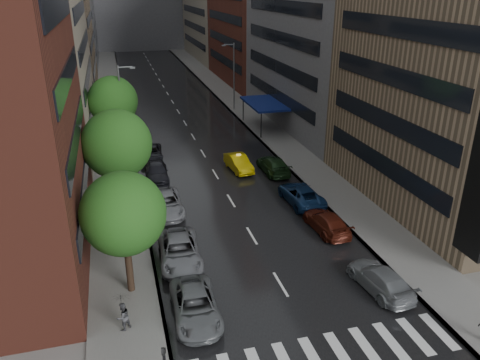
{
  "coord_description": "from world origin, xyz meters",
  "views": [
    {
      "loc": [
        -8.44,
        -17.77,
        16.56
      ],
      "look_at": [
        0.0,
        13.2,
        3.0
      ],
      "focal_mm": 35.0,
      "sensor_mm": 36.0,
      "label": 1
    }
  ],
  "objects": [
    {
      "name": "tree_mid",
      "position": [
        -8.6,
        16.09,
        5.62
      ],
      "size": [
        5.16,
        5.16,
        8.22
      ],
      "color": "#382619",
      "rests_on": "ground"
    },
    {
      "name": "tree_far",
      "position": [
        -8.6,
        30.91,
        5.48
      ],
      "size": [
        5.02,
        5.02,
        8.01
      ],
      "color": "#382619",
      "rests_on": "ground"
    },
    {
      "name": "tree_near",
      "position": [
        -8.6,
        5.6,
        5.07
      ],
      "size": [
        4.65,
        4.65,
        7.41
      ],
      "color": "#382619",
      "rests_on": "ground"
    },
    {
      "name": "ped_black_umbrella",
      "position": [
        -9.15,
        2.27,
        1.4
      ],
      "size": [
        0.97,
        0.98,
        2.09
      ],
      "color": "#444448",
      "rests_on": "sidewalk_left"
    },
    {
      "name": "street_lamp_right",
      "position": [
        7.72,
        45.0,
        4.89
      ],
      "size": [
        1.74,
        0.22,
        9.0
      ],
      "color": "gray",
      "rests_on": "sidewalk_right"
    },
    {
      "name": "awning",
      "position": [
        8.98,
        35.0,
        3.13
      ],
      "size": [
        4.0,
        8.0,
        3.12
      ],
      "color": "navy",
      "rests_on": "sidewalk_right"
    },
    {
      "name": "sidewalk_left",
      "position": [
        -9.0,
        50.0,
        0.07
      ],
      "size": [
        4.0,
        140.0,
        0.15
      ],
      "primitive_type": "cube",
      "color": "gray",
      "rests_on": "ground"
    },
    {
      "name": "parked_cars_right",
      "position": [
        5.4,
        12.25,
        0.73
      ],
      "size": [
        2.65,
        24.12,
        1.5
      ],
      "color": "gray",
      "rests_on": "ground"
    },
    {
      "name": "sidewalk_right",
      "position": [
        9.0,
        50.0,
        0.07
      ],
      "size": [
        4.0,
        140.0,
        0.15
      ],
      "primitive_type": "cube",
      "color": "gray",
      "rests_on": "ground"
    },
    {
      "name": "parked_cars_left",
      "position": [
        -5.4,
        14.02,
        0.73
      ],
      "size": [
        2.83,
        30.4,
        1.54
      ],
      "color": "slate",
      "rests_on": "ground"
    },
    {
      "name": "road",
      "position": [
        0.0,
        50.0,
        0.01
      ],
      "size": [
        14.0,
        140.0,
        0.01
      ],
      "primitive_type": "cube",
      "color": "black",
      "rests_on": "ground"
    },
    {
      "name": "taxi",
      "position": [
        2.38,
        22.46,
        0.74
      ],
      "size": [
        2.04,
        4.63,
        1.48
      ],
      "primitive_type": "imported",
      "rotation": [
        0.0,
        0.0,
        0.11
      ],
      "color": "yellow",
      "rests_on": "ground"
    },
    {
      "name": "street_lamp_left",
      "position": [
        -7.72,
        30.0,
        4.89
      ],
      "size": [
        1.74,
        0.22,
        9.0
      ],
      "color": "gray",
      "rests_on": "sidewalk_left"
    },
    {
      "name": "ground",
      "position": [
        0.0,
        0.0,
        0.0
      ],
      "size": [
        220.0,
        220.0,
        0.0
      ],
      "primitive_type": "plane",
      "color": "gray",
      "rests_on": "ground"
    },
    {
      "name": "crosswalk",
      "position": [
        0.2,
        -2.0,
        0.01
      ],
      "size": [
        13.15,
        2.8,
        0.01
      ],
      "color": "silver",
      "rests_on": "ground"
    }
  ]
}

